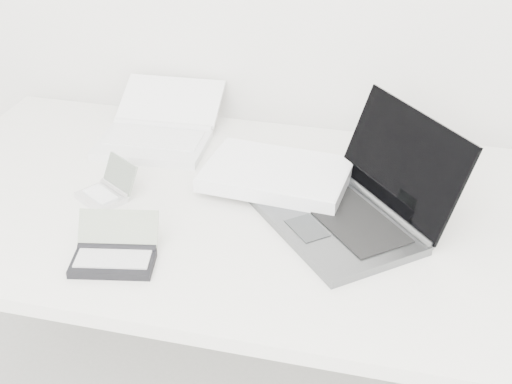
% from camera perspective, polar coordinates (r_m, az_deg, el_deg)
% --- Properties ---
extents(desk, '(1.60, 0.80, 0.73)m').
position_cam_1_polar(desk, '(1.51, 1.47, -2.83)').
color(desk, white).
rests_on(desk, ground).
extents(laptop_large, '(0.56, 0.45, 0.21)m').
position_cam_1_polar(laptop_large, '(1.49, 4.70, 0.22)').
color(laptop_large, '#5A5C5F').
rests_on(laptop_large, desk).
extents(netbook_open_white, '(0.28, 0.34, 0.09)m').
position_cam_1_polar(netbook_open_white, '(1.77, -7.83, 4.83)').
color(netbook_open_white, white).
rests_on(netbook_open_white, desk).
extents(pda_silver, '(0.14, 0.14, 0.08)m').
position_cam_1_polar(pda_silver, '(1.55, -11.83, 0.09)').
color(pda_silver, silver).
rests_on(pda_silver, desk).
extents(palmtop_charcoal, '(0.17, 0.16, 0.07)m').
position_cam_1_polar(palmtop_charcoal, '(1.35, -11.26, -4.90)').
color(palmtop_charcoal, black).
rests_on(palmtop_charcoal, desk).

